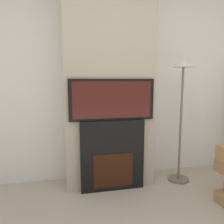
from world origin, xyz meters
TOP-DOWN VIEW (x-y plane):
  - wall_back at (0.00, 2.03)m, footprint 6.00×0.06m
  - chimney_breast at (0.00, 1.80)m, footprint 1.11×0.39m
  - fireplace at (0.00, 1.61)m, footprint 0.78×0.15m
  - television at (0.00, 1.60)m, footprint 1.02×0.07m
  - floor_lamp at (0.93, 1.64)m, footprint 0.30×0.30m

SIDE VIEW (x-z plane):
  - fireplace at x=0.00m, z-range 0.00..0.87m
  - television at x=0.00m, z-range 0.87..1.36m
  - floor_lamp at x=0.93m, z-range 0.43..2.04m
  - wall_back at x=0.00m, z-range 0.00..2.70m
  - chimney_breast at x=0.00m, z-range 0.00..2.70m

